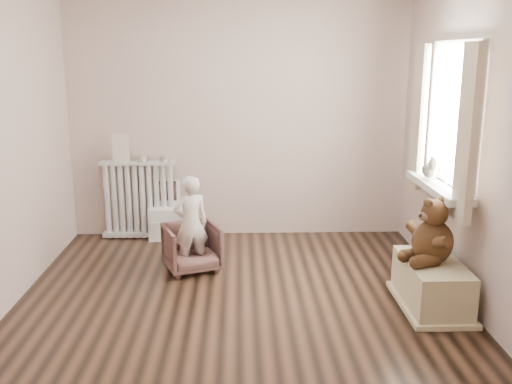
{
  "coord_description": "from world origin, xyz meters",
  "views": [
    {
      "loc": [
        0.01,
        -4.29,
        1.96
      ],
      "look_at": [
        0.15,
        0.45,
        0.8
      ],
      "focal_mm": 40.0,
      "sensor_mm": 36.0,
      "label": 1
    }
  ],
  "objects_px": {
    "armchair": "(192,248)",
    "toy_bench": "(432,282)",
    "plush_cat": "(431,168)",
    "toy_vanity": "(168,213)",
    "teddy_bear": "(434,226)",
    "radiator": "(139,203)",
    "child": "(191,224)"
  },
  "relations": [
    {
      "from": "radiator",
      "to": "toy_bench",
      "type": "xyz_separation_m",
      "value": [
        2.59,
        -1.82,
        -0.19
      ]
    },
    {
      "from": "radiator",
      "to": "toy_bench",
      "type": "bearing_deg",
      "value": -35.07
    },
    {
      "from": "plush_cat",
      "to": "teddy_bear",
      "type": "bearing_deg",
      "value": -86.84
    },
    {
      "from": "toy_vanity",
      "to": "teddy_bear",
      "type": "bearing_deg",
      "value": -38.4
    },
    {
      "from": "child",
      "to": "toy_bench",
      "type": "relative_size",
      "value": 1.11
    },
    {
      "from": "child",
      "to": "teddy_bear",
      "type": "bearing_deg",
      "value": 137.48
    },
    {
      "from": "armchair",
      "to": "toy_bench",
      "type": "xyz_separation_m",
      "value": [
        1.95,
        -0.83,
        -0.02
      ]
    },
    {
      "from": "plush_cat",
      "to": "toy_vanity",
      "type": "bearing_deg",
      "value": 171.71
    },
    {
      "from": "armchair",
      "to": "child",
      "type": "bearing_deg",
      "value": -110.44
    },
    {
      "from": "radiator",
      "to": "teddy_bear",
      "type": "xyz_separation_m",
      "value": [
        2.58,
        -1.82,
        0.28
      ]
    },
    {
      "from": "plush_cat",
      "to": "child",
      "type": "bearing_deg",
      "value": -167.01
    },
    {
      "from": "toy_bench",
      "to": "plush_cat",
      "type": "relative_size",
      "value": 3.17
    },
    {
      "from": "toy_bench",
      "to": "teddy_bear",
      "type": "distance_m",
      "value": 0.47
    },
    {
      "from": "toy_vanity",
      "to": "toy_bench",
      "type": "bearing_deg",
      "value": -38.12
    },
    {
      "from": "radiator",
      "to": "toy_vanity",
      "type": "xyz_separation_m",
      "value": [
        0.31,
        -0.03,
        -0.11
      ]
    },
    {
      "from": "toy_vanity",
      "to": "child",
      "type": "xyz_separation_m",
      "value": [
        0.33,
        -1.01,
        0.19
      ]
    },
    {
      "from": "toy_vanity",
      "to": "child",
      "type": "relative_size",
      "value": 0.71
    },
    {
      "from": "teddy_bear",
      "to": "child",
      "type": "bearing_deg",
      "value": 138.59
    },
    {
      "from": "teddy_bear",
      "to": "plush_cat",
      "type": "distance_m",
      "value": 0.71
    },
    {
      "from": "toy_vanity",
      "to": "plush_cat",
      "type": "xyz_separation_m",
      "value": [
        2.42,
        -1.18,
        0.72
      ]
    },
    {
      "from": "toy_vanity",
      "to": "child",
      "type": "bearing_deg",
      "value": -71.95
    },
    {
      "from": "armchair",
      "to": "radiator",
      "type": "bearing_deg",
      "value": 102.46
    },
    {
      "from": "toy_bench",
      "to": "teddy_bear",
      "type": "xyz_separation_m",
      "value": [
        -0.02,
        -0.0,
        0.47
      ]
    },
    {
      "from": "toy_vanity",
      "to": "armchair",
      "type": "height_order",
      "value": "toy_vanity"
    },
    {
      "from": "toy_vanity",
      "to": "toy_bench",
      "type": "distance_m",
      "value": 2.9
    },
    {
      "from": "toy_vanity",
      "to": "toy_bench",
      "type": "relative_size",
      "value": 0.79
    },
    {
      "from": "toy_vanity",
      "to": "armchair",
      "type": "bearing_deg",
      "value": -71.07
    },
    {
      "from": "toy_bench",
      "to": "teddy_bear",
      "type": "relative_size",
      "value": 1.57
    },
    {
      "from": "radiator",
      "to": "child",
      "type": "bearing_deg",
      "value": -58.37
    },
    {
      "from": "radiator",
      "to": "toy_bench",
      "type": "height_order",
      "value": "radiator"
    },
    {
      "from": "child",
      "to": "teddy_bear",
      "type": "distance_m",
      "value": 2.1
    },
    {
      "from": "child",
      "to": "plush_cat",
      "type": "xyz_separation_m",
      "value": [
        2.09,
        -0.17,
        0.54
      ]
    }
  ]
}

